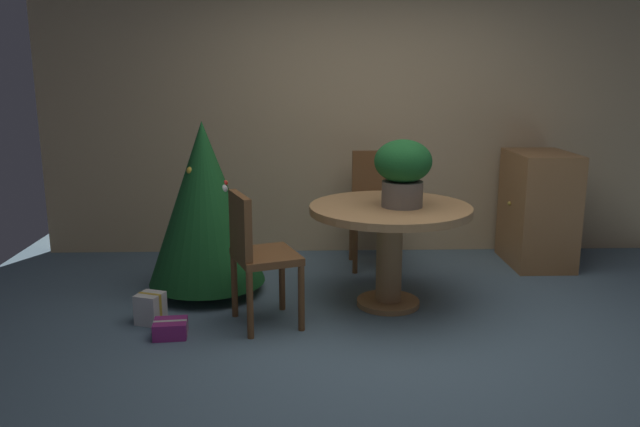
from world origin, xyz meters
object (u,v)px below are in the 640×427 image
flower_vase (403,169)px  gift_box_purple (170,329)px  round_dining_table (390,228)px  wooden_chair_far (374,202)px  gift_box_cream (150,308)px  wooden_cabinet (538,209)px  wooden_chair_left (256,250)px  holiday_tree (205,203)px

flower_vase → gift_box_purple: (-1.57, -0.49, -0.97)m
flower_vase → gift_box_purple: flower_vase is taller
round_dining_table → flower_vase: 0.44m
wooden_chair_far → gift_box_cream: wooden_chair_far is taller
flower_vase → wooden_cabinet: (1.38, 1.04, -0.52)m
wooden_chair_left → wooden_chair_far: size_ratio=0.91×
wooden_chair_left → gift_box_cream: bearing=175.9°
flower_vase → gift_box_cream: flower_vase is taller
round_dining_table → wooden_cabinet: (1.46, 1.00, -0.09)m
flower_vase → holiday_tree: size_ratio=0.36×
round_dining_table → wooden_cabinet: bearing=34.5°
wooden_chair_left → holiday_tree: holiday_tree is taller
flower_vase → wooden_cabinet: 1.80m
wooden_chair_left → flower_vase: bearing=16.7°
flower_vase → gift_box_cream: bearing=-171.8°
wooden_chair_left → gift_box_purple: 0.75m
holiday_tree → gift_box_cream: bearing=-116.2°
round_dining_table → holiday_tree: holiday_tree is taller
wooden_chair_left → holiday_tree: size_ratio=0.69×
gift_box_purple → wooden_cabinet: bearing=27.3°
gift_box_cream → wooden_chair_far: bearing=38.5°
round_dining_table → gift_box_purple: bearing=-160.6°
round_dining_table → holiday_tree: (-1.37, 0.33, 0.12)m
flower_vase → holiday_tree: bearing=165.8°
flower_vase → wooden_cabinet: flower_vase is taller
round_dining_table → flower_vase: size_ratio=2.44×
wooden_cabinet → round_dining_table: bearing=-145.5°
wooden_cabinet → gift_box_purple: bearing=-152.7°
wooden_chair_far → wooden_cabinet: size_ratio=1.00×
wooden_chair_far → gift_box_purple: wooden_chair_far is taller
round_dining_table → flower_vase: (0.08, -0.04, 0.43)m
wooden_chair_far → wooden_cabinet: (1.46, -0.04, -0.06)m
round_dining_table → gift_box_cream: bearing=-170.2°
round_dining_table → wooden_chair_left: 1.00m
holiday_tree → wooden_cabinet: holiday_tree is taller
holiday_tree → gift_box_purple: bearing=-98.1°
wooden_chair_far → gift_box_purple: (-1.49, -1.57, -0.51)m
round_dining_table → gift_box_purple: (-1.49, -0.53, -0.54)m
gift_box_purple → gift_box_cream: bearing=127.5°
wooden_chair_left → gift_box_cream: (-0.74, 0.05, -0.42)m
wooden_chair_left → gift_box_purple: bearing=-161.6°
flower_vase → wooden_cabinet: bearing=36.9°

